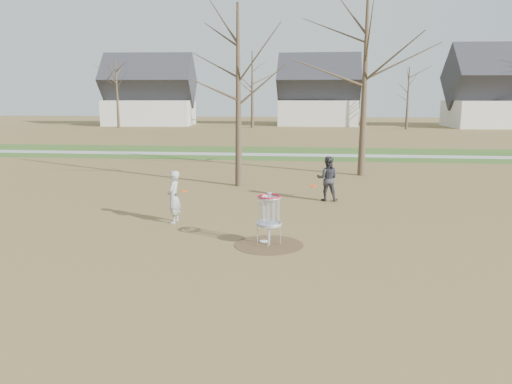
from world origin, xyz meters
The scene contains 11 objects.
ground centered at (0.00, 0.00, 0.00)m, with size 160.00×160.00×0.00m, color brown.
green_band centered at (0.00, 21.00, 0.01)m, with size 160.00×8.00×0.01m, color #2D5119.
footpath centered at (0.00, 20.00, 0.01)m, with size 160.00×1.50×0.01m, color #9E9E99.
dirt_circle centered at (0.00, 0.00, 0.01)m, with size 1.80×1.80×0.01m, color #47331E.
player_standing centered at (-3.06, 2.00, 0.80)m, with size 0.58×0.38×1.60m, color #A5A5A5.
player_throwing centered at (1.67, 5.79, 0.82)m, with size 0.80×0.62×1.64m, color #313035.
disc_grounded centered at (-0.16, 0.25, 0.02)m, with size 0.22×0.22×0.02m, color white.
discs_in_play centered at (-0.69, 2.95, 0.94)m, with size 4.05×2.30×0.19m.
disc_golf_basket centered at (0.00, 0.00, 0.91)m, with size 0.64×0.64×1.35m.
bare_trees centered at (1.78, 35.79, 5.35)m, with size 52.62×44.98×9.00m.
houses_row centered at (4.32, 52.56, 3.52)m, with size 56.51×10.01×7.26m.
Camera 1 is at (1.01, -12.39, 3.80)m, focal length 35.00 mm.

